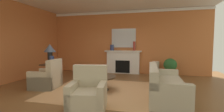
{
  "coord_description": "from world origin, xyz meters",
  "views": [
    {
      "loc": [
        1.41,
        -4.63,
        1.45
      ],
      "look_at": [
        -0.05,
        1.12,
        1.0
      ],
      "focal_mm": 25.39,
      "sensor_mm": 36.0,
      "label": 1
    }
  ],
  "objects_px": {
    "armchair_near_window": "(47,79)",
    "potted_plant": "(170,66)",
    "fireplace": "(123,63)",
    "vase_tall_corner": "(156,69)",
    "side_table": "(51,72)",
    "sofa": "(164,86)",
    "armchair_facing_fireplace": "(88,95)",
    "vase_on_side_table": "(52,60)",
    "coffee_table": "(100,80)",
    "table_lamp": "(50,50)",
    "vase_mantel_left": "(112,48)",
    "vase_mantel_right": "(134,46)",
    "mantel_mirror": "(124,38)"
  },
  "relations": [
    {
      "from": "armchair_near_window",
      "to": "table_lamp",
      "type": "xyz_separation_m",
      "value": [
        -0.37,
        0.72,
        0.92
      ]
    },
    {
      "from": "fireplace",
      "to": "table_lamp",
      "type": "distance_m",
      "value": 3.49
    },
    {
      "from": "side_table",
      "to": "vase_tall_corner",
      "type": "height_order",
      "value": "side_table"
    },
    {
      "from": "sofa",
      "to": "vase_mantel_right",
      "type": "height_order",
      "value": "vase_mantel_right"
    },
    {
      "from": "sofa",
      "to": "armchair_facing_fireplace",
      "type": "xyz_separation_m",
      "value": [
        -1.72,
        -1.22,
        0.01
      ]
    },
    {
      "from": "fireplace",
      "to": "potted_plant",
      "type": "bearing_deg",
      "value": -12.41
    },
    {
      "from": "sofa",
      "to": "armchair_near_window",
      "type": "xyz_separation_m",
      "value": [
        -3.68,
        -0.0,
        0.01
      ]
    },
    {
      "from": "side_table",
      "to": "vase_mantel_right",
      "type": "relative_size",
      "value": 1.57
    },
    {
      "from": "vase_mantel_left",
      "to": "vase_mantel_right",
      "type": "relative_size",
      "value": 0.65
    },
    {
      "from": "mantel_mirror",
      "to": "vase_tall_corner",
      "type": "relative_size",
      "value": 1.79
    },
    {
      "from": "vase_mantel_left",
      "to": "potted_plant",
      "type": "xyz_separation_m",
      "value": [
        2.7,
        -0.42,
        -0.78
      ]
    },
    {
      "from": "potted_plant",
      "to": "armchair_near_window",
      "type": "bearing_deg",
      "value": -146.27
    },
    {
      "from": "vase_on_side_table",
      "to": "vase_tall_corner",
      "type": "distance_m",
      "value": 4.43
    },
    {
      "from": "vase_on_side_table",
      "to": "side_table",
      "type": "bearing_deg",
      "value": 141.34
    },
    {
      "from": "armchair_near_window",
      "to": "vase_tall_corner",
      "type": "bearing_deg",
      "value": 39.74
    },
    {
      "from": "vase_mantel_left",
      "to": "potted_plant",
      "type": "bearing_deg",
      "value": -8.93
    },
    {
      "from": "side_table",
      "to": "potted_plant",
      "type": "height_order",
      "value": "potted_plant"
    },
    {
      "from": "mantel_mirror",
      "to": "potted_plant",
      "type": "bearing_deg",
      "value": -15.43
    },
    {
      "from": "armchair_facing_fireplace",
      "to": "vase_tall_corner",
      "type": "bearing_deg",
      "value": 69.54
    },
    {
      "from": "vase_mantel_left",
      "to": "vase_mantel_right",
      "type": "bearing_deg",
      "value": 0.0
    },
    {
      "from": "armchair_facing_fireplace",
      "to": "vase_tall_corner",
      "type": "xyz_separation_m",
      "value": [
        1.54,
        4.14,
        0.03
      ]
    },
    {
      "from": "vase_mantel_right",
      "to": "table_lamp",
      "type": "bearing_deg",
      "value": -139.57
    },
    {
      "from": "armchair_near_window",
      "to": "potted_plant",
      "type": "height_order",
      "value": "armchair_near_window"
    },
    {
      "from": "armchair_facing_fireplace",
      "to": "side_table",
      "type": "xyz_separation_m",
      "value": [
        -2.34,
        1.93,
        0.09
      ]
    },
    {
      "from": "potted_plant",
      "to": "armchair_facing_fireplace",
      "type": "bearing_deg",
      "value": -118.42
    },
    {
      "from": "mantel_mirror",
      "to": "vase_tall_corner",
      "type": "height_order",
      "value": "mantel_mirror"
    },
    {
      "from": "side_table",
      "to": "potted_plant",
      "type": "xyz_separation_m",
      "value": [
        4.48,
        2.03,
        0.09
      ]
    },
    {
      "from": "potted_plant",
      "to": "table_lamp",
      "type": "bearing_deg",
      "value": -155.67
    },
    {
      "from": "armchair_facing_fireplace",
      "to": "table_lamp",
      "type": "height_order",
      "value": "table_lamp"
    },
    {
      "from": "mantel_mirror",
      "to": "armchair_facing_fireplace",
      "type": "relative_size",
      "value": 1.27
    },
    {
      "from": "side_table",
      "to": "vase_tall_corner",
      "type": "distance_m",
      "value": 4.47
    },
    {
      "from": "vase_mantel_right",
      "to": "potted_plant",
      "type": "distance_m",
      "value": 1.87
    },
    {
      "from": "vase_mantel_left",
      "to": "armchair_facing_fireplace",
      "type": "bearing_deg",
      "value": -82.7
    },
    {
      "from": "side_table",
      "to": "table_lamp",
      "type": "bearing_deg",
      "value": 0.0
    },
    {
      "from": "armchair_near_window",
      "to": "side_table",
      "type": "bearing_deg",
      "value": 117.44
    },
    {
      "from": "armchair_near_window",
      "to": "armchair_facing_fireplace",
      "type": "distance_m",
      "value": 2.31
    },
    {
      "from": "sofa",
      "to": "coffee_table",
      "type": "distance_m",
      "value": 1.92
    },
    {
      "from": "armchair_near_window",
      "to": "vase_tall_corner",
      "type": "relative_size",
      "value": 1.42
    },
    {
      "from": "sofa",
      "to": "vase_on_side_table",
      "type": "height_order",
      "value": "vase_on_side_table"
    },
    {
      "from": "coffee_table",
      "to": "potted_plant",
      "type": "bearing_deg",
      "value": 47.7
    },
    {
      "from": "armchair_facing_fireplace",
      "to": "potted_plant",
      "type": "relative_size",
      "value": 1.14
    },
    {
      "from": "vase_mantel_left",
      "to": "vase_tall_corner",
      "type": "height_order",
      "value": "vase_mantel_left"
    },
    {
      "from": "fireplace",
      "to": "vase_tall_corner",
      "type": "bearing_deg",
      "value": -10.89
    },
    {
      "from": "vase_on_side_table",
      "to": "potted_plant",
      "type": "relative_size",
      "value": 0.37
    },
    {
      "from": "table_lamp",
      "to": "vase_mantel_right",
      "type": "xyz_separation_m",
      "value": [
        2.88,
        2.45,
        0.13
      ]
    },
    {
      "from": "armchair_near_window",
      "to": "side_table",
      "type": "height_order",
      "value": "armchair_near_window"
    },
    {
      "from": "coffee_table",
      "to": "table_lamp",
      "type": "xyz_separation_m",
      "value": [
        -2.15,
        0.54,
        0.89
      ]
    },
    {
      "from": "coffee_table",
      "to": "vase_tall_corner",
      "type": "distance_m",
      "value": 3.25
    },
    {
      "from": "mantel_mirror",
      "to": "armchair_near_window",
      "type": "distance_m",
      "value": 4.13
    },
    {
      "from": "table_lamp",
      "to": "potted_plant",
      "type": "distance_m",
      "value": 4.98
    }
  ]
}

